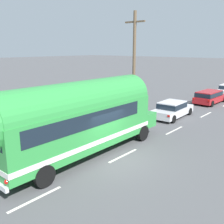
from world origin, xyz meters
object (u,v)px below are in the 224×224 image
object	(u,v)px
painted_bus	(74,117)
car_second	(210,96)
utility_pole	(134,66)
car_lead	(172,109)

from	to	relation	value
painted_bus	car_second	distance (m)	18.92
painted_bus	car_second	bearing A→B (deg)	89.69
car_second	painted_bus	bearing A→B (deg)	-90.31
utility_pole	car_second	xyz separation A→B (m)	(2.28, 10.67, -3.63)
car_lead	car_second	world-z (taller)	same
utility_pole	car_lead	world-z (taller)	utility_pole
utility_pole	car_second	world-z (taller)	utility_pole
painted_bus	car_lead	distance (m)	11.25
car_second	utility_pole	bearing A→B (deg)	-102.05
car_lead	painted_bus	bearing A→B (deg)	-88.91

